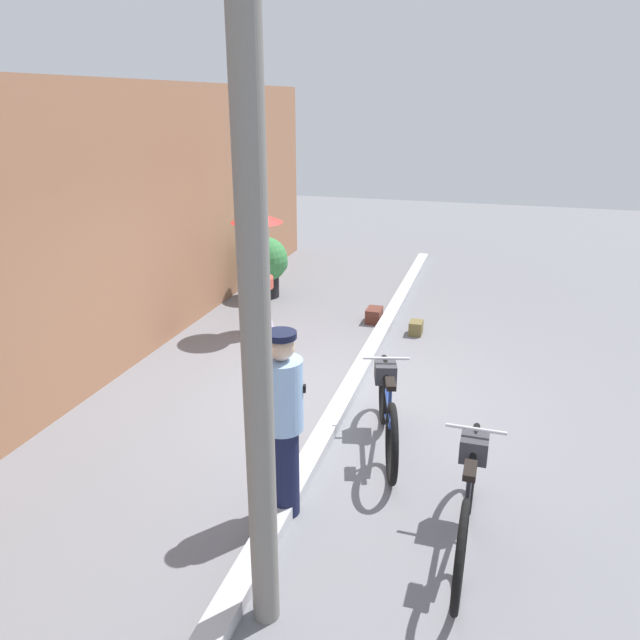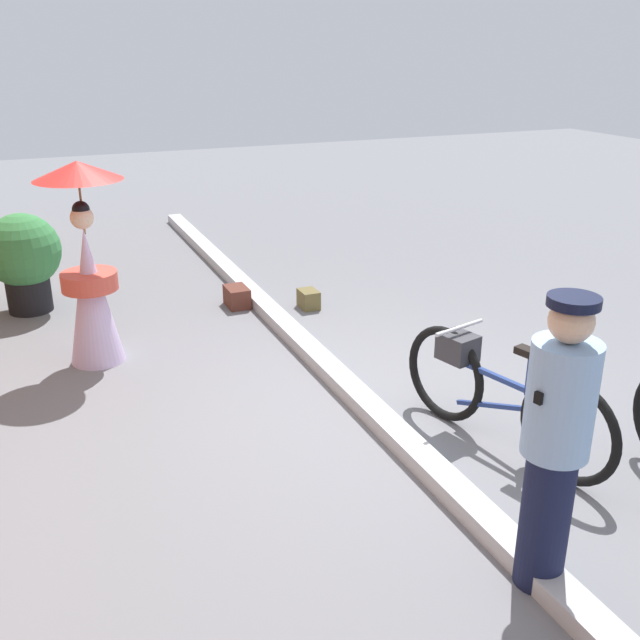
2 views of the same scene
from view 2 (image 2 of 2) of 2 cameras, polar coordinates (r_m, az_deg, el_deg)
The scene contains 8 objects.
ground_plane at distance 5.78m, azimuth 3.72°, elevation -7.28°, with size 30.00×30.00×0.00m, color slate.
sidewalk_curb at distance 5.75m, azimuth 3.73°, elevation -6.75°, with size 14.00×0.20×0.12m, color #B2B2B7.
bicycle_near_officer at distance 5.31m, azimuth 13.67°, elevation -5.50°, with size 1.80×0.61×0.83m.
person_officer at distance 3.86m, azimuth 18.01°, elevation -9.03°, with size 0.34×0.38×1.64m.
person_with_parasol at distance 6.68m, azimuth -17.77°, elevation 3.97°, with size 0.75×0.75×1.80m.
potted_plant_by_door at distance 8.33m, azimuth -22.17°, elevation 4.66°, with size 0.81×0.79×1.07m.
backpack_on_pavement at distance 7.93m, azimuth -0.86°, elevation 1.69°, with size 0.26×0.19×0.20m.
backpack_spare at distance 8.02m, azimuth -6.50°, elevation 1.87°, with size 0.34×0.23×0.22m.
Camera 2 is at (-4.52, 2.32, 2.75)m, focal length 40.71 mm.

